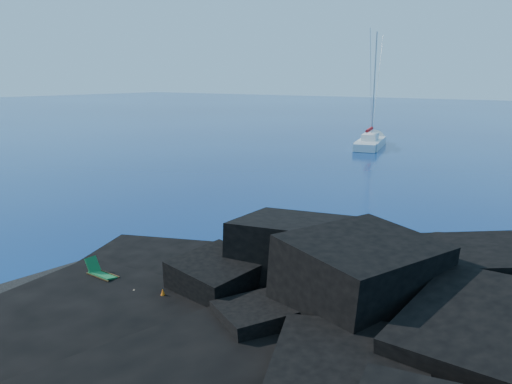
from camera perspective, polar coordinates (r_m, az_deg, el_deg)
ground at (r=24.32m, az=-24.07°, el=-9.19°), size 400.00×400.00×0.00m
headland at (r=17.95m, az=8.60°, el=-16.20°), size 24.00×24.00×3.60m
beach at (r=21.09m, az=-16.38°, el=-11.96°), size 9.08×6.86×0.70m
surf_foam at (r=23.56m, az=-6.97°, el=-8.80°), size 10.00×8.00×0.06m
sailboat at (r=65.48m, az=12.93°, el=5.04°), size 6.05×13.86×14.23m
deck_chair at (r=21.93m, az=-17.13°, el=-8.58°), size 1.51×0.70×1.03m
towel at (r=20.63m, az=-14.98°, el=-11.32°), size 1.89×1.45×0.04m
sunbather at (r=20.57m, az=-15.00°, el=-10.95°), size 1.67×1.10×0.25m
marker_cone at (r=19.67m, az=-10.58°, el=-11.53°), size 0.43×0.43×0.54m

